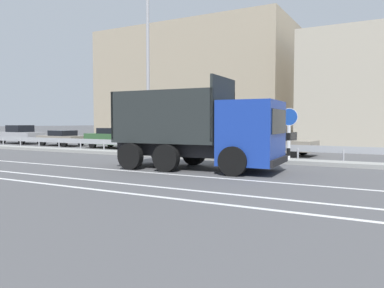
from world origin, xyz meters
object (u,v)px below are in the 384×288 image
street_lamp_1 (146,60)px  median_road_sign (289,134)px  parked_car_1 (21,135)px  parked_car_4 (193,139)px  parked_car_5 (273,143)px  dump_truck (217,136)px  parked_car_2 (62,138)px  parked_car_3 (115,138)px

street_lamp_1 → median_road_sign: bearing=-0.0°
parked_car_1 → parked_car_4: size_ratio=1.11×
street_lamp_1 → parked_car_5: street_lamp_1 is taller
parked_car_1 → parked_car_5: size_ratio=0.97×
parked_car_4 → street_lamp_1: bearing=-10.7°
parked_car_1 → parked_car_5: parked_car_1 is taller
dump_truck → street_lamp_1: street_lamp_1 is taller
dump_truck → parked_car_2: 19.08m
parked_car_1 → parked_car_2: size_ratio=1.08×
median_road_sign → parked_car_5: size_ratio=0.51×
median_road_sign → parked_car_1: size_ratio=0.53×
parked_car_4 → parked_car_1: bearing=-93.6°
median_road_sign → parked_car_2: (-19.17, 4.03, -0.72)m
street_lamp_1 → parked_car_3: bearing=145.2°
dump_truck → parked_car_5: (-0.09, 7.74, -0.66)m
street_lamp_1 → parked_car_4: 6.36m
parked_car_2 → parked_car_1: bearing=90.5°
median_road_sign → parked_car_3: (-13.52, 3.89, -0.60)m
parked_car_2 → parked_car_5: size_ratio=0.89×
median_road_sign → parked_car_1: 25.10m
street_lamp_1 → parked_car_2: street_lamp_1 is taller
median_road_sign → parked_car_5: bearing=116.0°
dump_truck → street_lamp_1: 8.26m
parked_car_5 → median_road_sign: bearing=-150.0°
street_lamp_1 → parked_car_1: bearing=165.3°
parked_car_3 → parked_car_5: size_ratio=0.93×
dump_truck → parked_car_5: size_ratio=1.40×
street_lamp_1 → parked_car_1: size_ratio=2.03×
parked_car_1 → parked_car_3: parked_car_1 is taller
median_road_sign → parked_car_4: size_ratio=0.59×
street_lamp_1 → parked_car_5: (6.04, 3.89, -4.64)m
street_lamp_1 → parked_car_2: (-11.23, 4.03, -4.68)m
median_road_sign → parked_car_4: median_road_sign is taller
parked_car_1 → street_lamp_1: bearing=79.5°
parked_car_3 → parked_car_4: parked_car_4 is taller
parked_car_1 → parked_car_4: (17.31, 0.02, -0.01)m
dump_truck → parked_car_4: dump_truck is taller
parked_car_2 → street_lamp_1: bearing=-105.4°
parked_car_1 → parked_car_3: size_ratio=1.04×
parked_car_1 → parked_car_4: parked_car_1 is taller
street_lamp_1 → parked_car_2: 12.81m
street_lamp_1 → parked_car_3: street_lamp_1 is taller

